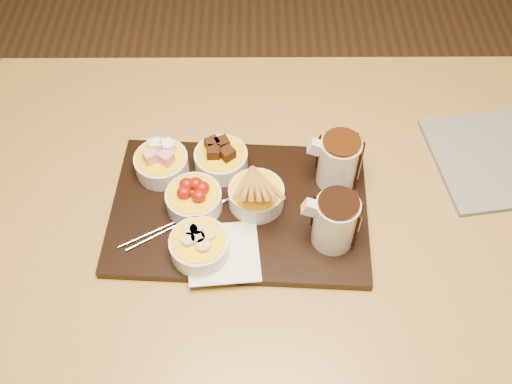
{
  "coord_description": "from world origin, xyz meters",
  "views": [
    {
      "loc": [
        -0.02,
        -0.63,
        1.61
      ],
      "look_at": [
        -0.02,
        -0.03,
        0.81
      ],
      "focal_mm": 40.0,
      "sensor_mm": 36.0,
      "label": 1
    }
  ],
  "objects_px": {
    "serving_board": "(240,209)",
    "pitcher_milk_chocolate": "(338,162)",
    "pitcher_dark_chocolate": "(335,222)",
    "dining_table": "(266,228)",
    "bowl_strawberries": "(194,200)",
    "newspaper": "(511,157)"
  },
  "relations": [
    {
      "from": "dining_table",
      "to": "newspaper",
      "type": "distance_m",
      "value": 0.5
    },
    {
      "from": "bowl_strawberries",
      "to": "pitcher_dark_chocolate",
      "type": "height_order",
      "value": "pitcher_dark_chocolate"
    },
    {
      "from": "serving_board",
      "to": "pitcher_milk_chocolate",
      "type": "relative_size",
      "value": 4.56
    },
    {
      "from": "dining_table",
      "to": "pitcher_milk_chocolate",
      "type": "height_order",
      "value": "pitcher_milk_chocolate"
    },
    {
      "from": "bowl_strawberries",
      "to": "pitcher_milk_chocolate",
      "type": "relative_size",
      "value": 0.99
    },
    {
      "from": "dining_table",
      "to": "bowl_strawberries",
      "type": "xyz_separation_m",
      "value": [
        -0.13,
        -0.03,
        0.14
      ]
    },
    {
      "from": "pitcher_milk_chocolate",
      "to": "dining_table",
      "type": "bearing_deg",
      "value": -163.33
    },
    {
      "from": "serving_board",
      "to": "pitcher_milk_chocolate",
      "type": "height_order",
      "value": "pitcher_milk_chocolate"
    },
    {
      "from": "dining_table",
      "to": "serving_board",
      "type": "bearing_deg",
      "value": -149.74
    },
    {
      "from": "dining_table",
      "to": "newspaper",
      "type": "xyz_separation_m",
      "value": [
        0.48,
        0.1,
        0.1
      ]
    },
    {
      "from": "dining_table",
      "to": "pitcher_milk_chocolate",
      "type": "bearing_deg",
      "value": 13.45
    },
    {
      "from": "pitcher_milk_chocolate",
      "to": "newspaper",
      "type": "bearing_deg",
      "value": 13.66
    },
    {
      "from": "dining_table",
      "to": "serving_board",
      "type": "relative_size",
      "value": 2.61
    },
    {
      "from": "bowl_strawberries",
      "to": "pitcher_dark_chocolate",
      "type": "xyz_separation_m",
      "value": [
        0.24,
        -0.07,
        0.03
      ]
    },
    {
      "from": "pitcher_dark_chocolate",
      "to": "serving_board",
      "type": "bearing_deg",
      "value": 160.02
    },
    {
      "from": "pitcher_dark_chocolate",
      "to": "pitcher_milk_chocolate",
      "type": "relative_size",
      "value": 1.0
    },
    {
      "from": "serving_board",
      "to": "pitcher_dark_chocolate",
      "type": "distance_m",
      "value": 0.19
    },
    {
      "from": "dining_table",
      "to": "pitcher_milk_chocolate",
      "type": "distance_m",
      "value": 0.21
    },
    {
      "from": "dining_table",
      "to": "pitcher_dark_chocolate",
      "type": "height_order",
      "value": "pitcher_dark_chocolate"
    },
    {
      "from": "serving_board",
      "to": "dining_table",
      "type": "bearing_deg",
      "value": 33.47
    },
    {
      "from": "bowl_strawberries",
      "to": "pitcher_dark_chocolate",
      "type": "bearing_deg",
      "value": -15.86
    },
    {
      "from": "pitcher_dark_chocolate",
      "to": "pitcher_milk_chocolate",
      "type": "bearing_deg",
      "value": 85.6
    }
  ]
}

